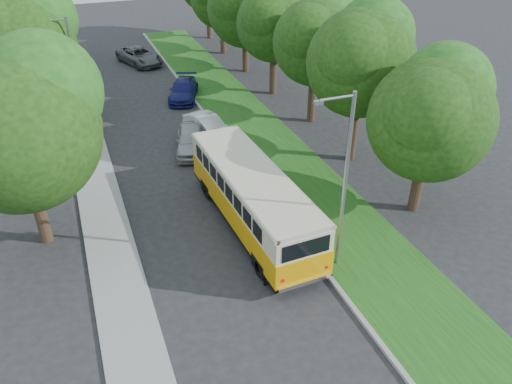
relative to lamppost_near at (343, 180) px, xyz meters
name	(u,v)px	position (x,y,z in m)	size (l,w,h in m)	color
ground	(226,254)	(-4.21, 2.50, -4.37)	(120.00, 120.00, 0.00)	#262629
curb	(259,185)	(-0.61, 7.50, -4.29)	(0.20, 70.00, 0.15)	gray
grass_verge	(297,177)	(1.74, 7.50, -4.30)	(4.50, 70.00, 0.13)	#1E4C14
sidewalk	(104,216)	(-9.01, 7.50, -4.31)	(2.20, 70.00, 0.12)	gray
treeline	(185,25)	(-1.06, 20.49, 1.56)	(24.27, 41.91, 9.46)	#332319
lamppost_near	(343,180)	(0.00, 0.00, 0.00)	(1.71, 0.16, 8.00)	gray
lamppost_far	(75,72)	(-8.91, 18.50, -0.25)	(1.71, 0.16, 7.50)	gray
warning_sign	(91,131)	(-8.71, 14.48, -2.66)	(0.56, 0.10, 2.50)	gray
vintage_bus	(253,200)	(-2.28, 4.03, -2.81)	(2.70, 10.49, 3.12)	#FFAD08
car_silver	(191,139)	(-2.95, 13.06, -3.60)	(1.81, 4.51, 1.54)	#A9A9AE
car_white	(208,126)	(-1.36, 14.76, -3.68)	(1.46, 4.19, 1.38)	white
car_blue	(184,90)	(-1.21, 21.94, -3.67)	(1.94, 4.78, 1.39)	navy
car_grey	(139,56)	(-2.84, 32.05, -3.61)	(2.50, 5.43, 1.51)	#525459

